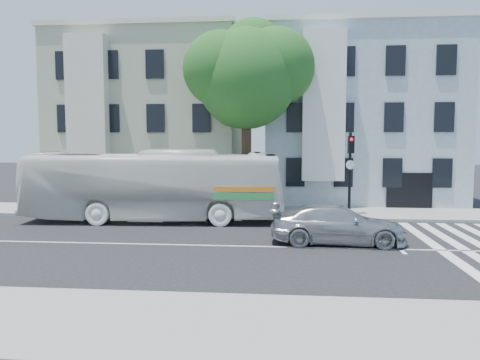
# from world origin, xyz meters

# --- Properties ---
(ground) EXTENTS (120.00, 120.00, 0.00)m
(ground) POSITION_xyz_m (0.00, 0.00, 0.00)
(ground) COLOR black
(ground) RESTS_ON ground
(sidewalk_far) EXTENTS (80.00, 4.00, 0.15)m
(sidewalk_far) POSITION_xyz_m (0.00, 8.00, 0.07)
(sidewalk_far) COLOR gray
(sidewalk_far) RESTS_ON ground
(sidewalk_near) EXTENTS (80.00, 4.00, 0.15)m
(sidewalk_near) POSITION_xyz_m (0.00, -8.00, 0.07)
(sidewalk_near) COLOR gray
(sidewalk_near) RESTS_ON ground
(building_left) EXTENTS (12.00, 10.00, 11.00)m
(building_left) POSITION_xyz_m (-7.00, 15.00, 5.50)
(building_left) COLOR #A6AD91
(building_left) RESTS_ON ground
(building_right) EXTENTS (12.00, 10.00, 11.00)m
(building_right) POSITION_xyz_m (7.00, 15.00, 5.50)
(building_right) COLOR #96A8B2
(building_right) RESTS_ON ground
(street_tree) EXTENTS (7.30, 5.90, 11.10)m
(street_tree) POSITION_xyz_m (0.06, 8.74, 7.83)
(street_tree) COLOR #2D2116
(street_tree) RESTS_ON ground
(bus) EXTENTS (3.64, 13.13, 3.62)m
(bus) POSITION_xyz_m (-4.39, 5.20, 1.81)
(bus) COLOR white
(bus) RESTS_ON ground
(sedan) EXTENTS (2.25, 5.36, 1.55)m
(sedan) POSITION_xyz_m (4.23, 0.85, 0.77)
(sedan) COLOR #B7B9BE
(sedan) RESTS_ON ground
(hedge) EXTENTS (8.54, 1.75, 0.70)m
(hedge) POSITION_xyz_m (-6.59, 6.33, 0.50)
(hedge) COLOR #2A571C
(hedge) RESTS_ON sidewalk_far
(traffic_signal) EXTENTS (0.47, 0.54, 4.51)m
(traffic_signal) POSITION_xyz_m (5.62, 7.38, 2.91)
(traffic_signal) COLOR black
(traffic_signal) RESTS_ON ground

